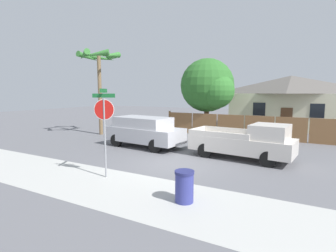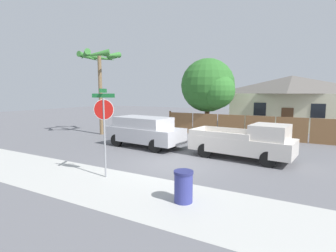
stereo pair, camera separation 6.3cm
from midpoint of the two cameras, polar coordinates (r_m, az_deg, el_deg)
name	(u,v)px [view 2 (the right image)]	position (r m, az deg, el deg)	size (l,w,h in m)	color
ground_plane	(172,164)	(12.08, 1.06, -8.25)	(80.00, 80.00, 0.00)	slate
sidewalk_strip	(122,189)	(9.21, -9.84, -13.38)	(36.00, 3.20, 0.01)	#B2B2AD
wooden_fence	(275,129)	(19.12, 22.38, -0.52)	(16.31, 0.12, 1.73)	brown
house	(291,101)	(26.29, 25.24, 4.91)	(10.35, 6.37, 4.73)	beige
oak_tree	(210,87)	(21.54, 9.12, 8.48)	(4.52, 4.31, 5.96)	brown
palm_tree	(99,63)	(20.90, -14.61, 13.12)	(3.08, 3.29, 6.29)	brown
red_suv	(144,131)	(15.66, -5.09, -1.02)	(4.93, 2.42, 1.79)	#B7B7BC
orange_pickup	(246,142)	(13.29, 16.70, -3.35)	(5.08, 2.35, 1.78)	silver
stop_sign	(104,118)	(10.10, -13.59, 1.76)	(0.80, 0.72, 3.38)	gray
trash_bin	(183,186)	(7.97, 3.61, -12.97)	(0.59, 0.59, 0.96)	navy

